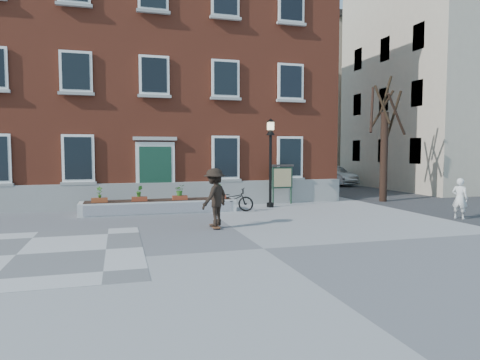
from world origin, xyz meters
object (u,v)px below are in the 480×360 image
object	(u,v)px
parked_car	(333,176)
bystander	(460,199)
lamp_post	(270,150)
skateboarder	(215,197)
notice_board	(282,177)
bicycle	(231,200)

from	to	relation	value
parked_car	bystander	size ratio (longest dim) A/B	2.71
bystander	lamp_post	distance (m)	7.73
skateboarder	lamp_post	bearing A→B (deg)	51.22
bystander	skateboarder	distance (m)	9.12
parked_car	notice_board	world-z (taller)	notice_board
bicycle	parked_car	size ratio (longest dim) A/B	0.45
lamp_post	notice_board	bearing A→B (deg)	43.41
bicycle	lamp_post	world-z (taller)	lamp_post
lamp_post	skateboarder	xyz separation A→B (m)	(-3.50, -4.35, -1.53)
lamp_post	bicycle	bearing A→B (deg)	-159.33
parked_car	skateboarder	bearing A→B (deg)	-139.74
bicycle	notice_board	bearing A→B (deg)	-36.09
bicycle	skateboarder	distance (m)	3.94
bystander	skateboarder	bearing A→B (deg)	55.71
parked_car	skateboarder	size ratio (longest dim) A/B	2.10
parked_car	bystander	distance (m)	15.38
bicycle	bystander	xyz separation A→B (m)	(7.58, -4.27, 0.27)
parked_car	notice_board	bearing A→B (deg)	-139.43
parked_car	lamp_post	size ratio (longest dim) A/B	1.05
bystander	notice_board	xyz separation A→B (m)	(-4.69, 5.88, 0.50)
lamp_post	notice_board	xyz separation A→B (m)	(0.90, 0.85, -1.28)
bicycle	bystander	bearing A→B (deg)	-94.50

